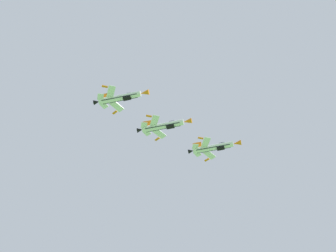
# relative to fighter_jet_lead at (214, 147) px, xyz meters

# --- Properties ---
(fighter_jet_lead) EXTENTS (15.97, 10.61, 4.35)m
(fighter_jet_lead) POSITION_rel_fighter_jet_lead_xyz_m (0.00, 0.00, 0.00)
(fighter_jet_lead) COLOR white
(fighter_jet_left_wing) EXTENTS (15.97, 10.61, 4.36)m
(fighter_jet_left_wing) POSITION_rel_fighter_jet_lead_xyz_m (-13.37, -11.72, -1.30)
(fighter_jet_left_wing) COLOR white
(fighter_jet_right_wing) EXTENTS (15.97, 10.61, 4.35)m
(fighter_jet_right_wing) POSITION_rel_fighter_jet_lead_xyz_m (-24.06, -21.58, 1.18)
(fighter_jet_right_wing) COLOR white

